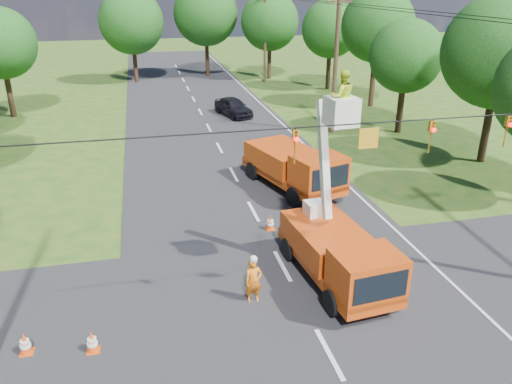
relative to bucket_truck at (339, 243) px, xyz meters
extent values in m
plane|color=#234E17|center=(-1.61, 16.42, -1.58)|extent=(140.00, 140.00, 0.00)
cube|color=black|center=(-1.61, 16.42, -1.58)|extent=(12.00, 100.00, 0.06)
cube|color=black|center=(-1.61, -1.58, -1.58)|extent=(56.00, 10.00, 0.07)
cube|color=silver|center=(3.99, 16.42, -1.58)|extent=(0.12, 90.00, 0.02)
cube|color=#C33A0D|center=(-0.02, 0.16, -0.89)|extent=(2.69, 6.00, 0.44)
cube|color=#C33A0D|center=(0.19, -1.92, -0.13)|extent=(2.29, 1.85, 1.46)
cube|color=black|center=(0.27, -2.74, -0.08)|extent=(1.84, 0.24, 0.92)
cube|color=#C33A0D|center=(-0.09, 0.93, -0.27)|extent=(2.62, 3.80, 0.97)
cylinder|color=black|center=(-0.85, -1.78, -1.14)|extent=(0.40, 0.92, 0.89)
cylinder|color=black|center=(1.18, -1.58, -1.14)|extent=(0.40, 0.92, 0.89)
cylinder|color=black|center=(-1.21, 1.89, -1.14)|extent=(0.40, 0.92, 0.89)
cylinder|color=black|center=(0.82, 2.09, -1.14)|extent=(0.40, 0.92, 0.89)
cube|color=silver|center=(-0.19, 1.99, 0.45)|extent=(0.80, 0.80, 0.53)
cube|color=silver|center=(-0.14, 1.46, 2.59)|extent=(0.40, 1.32, 4.21)
cube|color=silver|center=(-0.04, 0.45, 4.58)|extent=(1.01, 1.01, 0.92)
imported|color=#C6E526|center=(-0.04, 0.45, 5.07)|extent=(0.85, 0.68, 1.66)
cube|color=#C33A0D|center=(0.99, 8.92, -0.81)|extent=(4.11, 6.89, 0.49)
cube|color=#C33A0D|center=(1.64, 6.69, 0.04)|extent=(2.80, 2.43, 1.62)
cube|color=black|center=(1.90, 5.81, 0.09)|extent=(1.99, 0.64, 1.03)
cube|color=#C33A0D|center=(0.75, 9.75, -0.12)|extent=(3.56, 4.55, 1.08)
cylinder|color=black|center=(0.48, 6.63, -1.09)|extent=(0.61, 1.05, 0.99)
cylinder|color=black|center=(2.66, 7.27, -1.09)|extent=(0.61, 1.05, 0.99)
cylinder|color=black|center=(-0.68, 10.57, -1.09)|extent=(0.61, 1.05, 0.99)
cylinder|color=black|center=(1.50, 11.21, -1.09)|extent=(0.61, 1.05, 0.99)
imported|color=orange|center=(-3.16, -0.51, -0.77)|extent=(0.62, 0.43, 1.63)
imported|color=black|center=(0.87, 24.68, -0.85)|extent=(2.89, 4.64, 1.47)
cone|color=#E4460C|center=(-1.29, 4.49, -1.20)|extent=(0.36, 0.36, 0.70)
cube|color=#E4460C|center=(-1.29, 4.49, -1.54)|extent=(0.38, 0.38, 0.04)
cylinder|color=white|center=(-1.29, 4.49, -1.14)|extent=(0.26, 0.26, 0.09)
cylinder|color=white|center=(-1.29, 4.49, -1.29)|extent=(0.31, 0.31, 0.09)
cone|color=#E4460C|center=(0.89, 7.28, -1.20)|extent=(0.36, 0.36, 0.70)
cube|color=#E4460C|center=(0.89, 7.28, -1.54)|extent=(0.38, 0.38, 0.04)
cylinder|color=white|center=(0.89, 7.28, -1.14)|extent=(0.26, 0.26, 0.09)
cylinder|color=white|center=(0.89, 7.28, -1.29)|extent=(0.31, 0.31, 0.09)
cone|color=#E4460C|center=(-8.29, -1.88, -1.20)|extent=(0.36, 0.36, 0.70)
cube|color=#E4460C|center=(-8.29, -1.88, -1.54)|extent=(0.38, 0.38, 0.04)
cylinder|color=white|center=(-8.29, -1.88, -1.14)|extent=(0.26, 0.26, 0.09)
cylinder|color=white|center=(-8.29, -1.88, -1.29)|extent=(0.31, 0.31, 0.09)
cone|color=#E4460C|center=(-10.18, -1.53, -1.20)|extent=(0.36, 0.36, 0.70)
cube|color=#E4460C|center=(-10.18, -1.53, -1.54)|extent=(0.38, 0.38, 0.04)
cylinder|color=white|center=(-10.18, -1.53, -1.14)|extent=(0.26, 0.26, 0.09)
cylinder|color=white|center=(-10.18, -1.53, -1.29)|extent=(0.31, 0.31, 0.09)
cone|color=#E4460C|center=(2.15, 12.23, -1.20)|extent=(0.36, 0.36, 0.70)
cube|color=#E4460C|center=(2.15, 12.23, -1.54)|extent=(0.38, 0.38, 0.04)
cylinder|color=white|center=(2.15, 12.23, -1.14)|extent=(0.26, 0.26, 0.09)
cylinder|color=white|center=(2.15, 12.23, -1.29)|extent=(0.31, 0.31, 0.09)
cylinder|color=#4C3823|center=(6.89, 18.42, 3.42)|extent=(0.30, 0.30, 10.00)
cube|color=#4C3823|center=(6.89, 18.42, 7.22)|extent=(1.80, 0.12, 0.12)
cylinder|color=#4C3823|center=(6.89, 38.42, 3.42)|extent=(0.30, 0.30, 10.00)
cylinder|color=black|center=(-2.11, -1.58, 4.72)|extent=(18.00, 0.04, 0.04)
cube|color=orange|center=(-0.01, -1.58, 4.27)|extent=(0.60, 0.05, 0.60)
imported|color=orange|center=(-2.21, -1.58, 4.17)|extent=(0.16, 0.20, 1.00)
sphere|color=#FF0C0C|center=(-2.21, -1.70, 4.42)|extent=(0.14, 0.14, 0.14)
imported|color=orange|center=(1.99, -1.58, 4.17)|extent=(0.16, 0.20, 1.00)
sphere|color=#FF0C0C|center=(1.99, -1.70, 4.42)|extent=(0.14, 0.14, 0.14)
imported|color=orange|center=(4.59, -1.58, 4.17)|extent=(0.16, 0.20, 1.00)
sphere|color=#FF0C0C|center=(4.59, -1.70, 4.42)|extent=(0.14, 0.14, 0.14)
cylinder|color=#382616|center=(-16.41, 28.42, 0.44)|extent=(0.44, 0.44, 4.05)
sphere|color=#103D13|center=(-16.41, 28.42, 4.12)|extent=(5.40, 5.40, 5.40)
cylinder|color=#382616|center=(13.39, 10.42, 0.70)|extent=(0.44, 0.44, 4.58)
sphere|color=#103D13|center=(13.39, 10.42, 4.86)|extent=(6.40, 6.40, 6.40)
cylinder|color=#382616|center=(11.59, 17.42, 0.31)|extent=(0.44, 0.44, 3.78)
sphere|color=#103D13|center=(11.59, 17.42, 3.75)|extent=(5.00, 5.00, 5.00)
cylinder|color=#382616|center=(13.19, 25.42, 0.79)|extent=(0.44, 0.44, 4.75)
sphere|color=#103D13|center=(13.19, 25.42, 5.11)|extent=(6.00, 6.00, 6.00)
cylinder|color=#382616|center=(12.19, 33.42, 0.48)|extent=(0.44, 0.44, 4.14)
sphere|color=#103D13|center=(12.19, 33.42, 4.24)|extent=(5.60, 5.60, 5.60)
cylinder|color=#382616|center=(-6.61, 41.42, 0.62)|extent=(0.44, 0.44, 4.40)
sphere|color=#103D13|center=(-6.61, 41.42, 4.62)|extent=(6.60, 6.60, 6.60)
cylinder|color=#382616|center=(1.39, 43.42, 0.84)|extent=(0.44, 0.44, 4.84)
sphere|color=#103D13|center=(1.39, 43.42, 5.24)|extent=(7.00, 7.00, 7.00)
cylinder|color=#382616|center=(7.89, 40.42, 0.57)|extent=(0.44, 0.44, 4.31)
sphere|color=#103D13|center=(7.89, 40.42, 4.49)|extent=(6.20, 6.20, 6.20)
camera|label=1|loc=(-6.27, -14.30, 8.42)|focal=35.00mm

